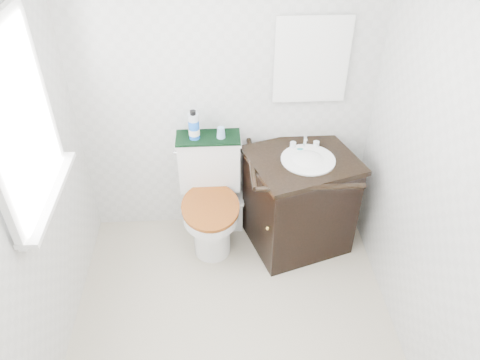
{
  "coord_description": "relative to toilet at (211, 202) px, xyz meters",
  "views": [
    {
      "loc": [
        -0.06,
        -1.85,
        2.75
      ],
      "look_at": [
        0.08,
        0.75,
        0.76
      ],
      "focal_mm": 35.0,
      "sensor_mm": 36.0,
      "label": 1
    }
  ],
  "objects": [
    {
      "name": "floor",
      "position": [
        0.14,
        -0.96,
        -0.39
      ],
      "size": [
        2.4,
        2.4,
        0.0
      ],
      "primitive_type": "plane",
      "color": "#BFB69A",
      "rests_on": "ground"
    },
    {
      "name": "wall_back",
      "position": [
        0.14,
        0.24,
        0.81
      ],
      "size": [
        2.4,
        0.0,
        2.4
      ],
      "primitive_type": "plane",
      "rotation": [
        1.57,
        0.0,
        0.0
      ],
      "color": "silver",
      "rests_on": "ground"
    },
    {
      "name": "wall_left",
      "position": [
        -0.96,
        -0.96,
        0.81
      ],
      "size": [
        0.0,
        2.4,
        2.4
      ],
      "primitive_type": "plane",
      "rotation": [
        1.57,
        0.0,
        1.57
      ],
      "color": "silver",
      "rests_on": "ground"
    },
    {
      "name": "wall_right",
      "position": [
        1.24,
        -0.96,
        0.81
      ],
      "size": [
        0.0,
        2.4,
        2.4
      ],
      "primitive_type": "plane",
      "rotation": [
        1.57,
        0.0,
        -1.57
      ],
      "color": "silver",
      "rests_on": "ground"
    },
    {
      "name": "window",
      "position": [
        -0.93,
        -0.71,
        1.16
      ],
      "size": [
        0.02,
        0.7,
        0.9
      ],
      "primitive_type": "cube",
      "color": "white",
      "rests_on": "wall_left"
    },
    {
      "name": "mirror",
      "position": [
        0.73,
        0.21,
        1.06
      ],
      "size": [
        0.5,
        0.02,
        0.6
      ],
      "primitive_type": "cube",
      "color": "silver",
      "rests_on": "wall_back"
    },
    {
      "name": "toilet",
      "position": [
        0.0,
        0.0,
        0.0
      ],
      "size": [
        0.49,
        0.66,
        0.89
      ],
      "color": "white",
      "rests_on": "floor"
    },
    {
      "name": "vanity",
      "position": [
        0.69,
        -0.06,
        0.05
      ],
      "size": [
        0.91,
        0.84,
        0.92
      ],
      "color": "black",
      "rests_on": "floor"
    },
    {
      "name": "trash_bin",
      "position": [
        0.15,
        0.14,
        -0.23
      ],
      "size": [
        0.22,
        0.18,
        0.31
      ],
      "color": "white",
      "rests_on": "floor"
    },
    {
      "name": "towel",
      "position": [
        -0.0,
        0.13,
        0.51
      ],
      "size": [
        0.48,
        0.22,
        0.02
      ],
      "primitive_type": "cube",
      "color": "black",
      "rests_on": "toilet"
    },
    {
      "name": "mouthwash_bottle",
      "position": [
        -0.1,
        0.11,
        0.63
      ],
      "size": [
        0.08,
        0.08,
        0.22
      ],
      "color": "blue",
      "rests_on": "towel"
    },
    {
      "name": "cup",
      "position": [
        0.1,
        0.11,
        0.56
      ],
      "size": [
        0.07,
        0.07,
        0.08
      ],
      "primitive_type": "cone",
      "color": "#89AFE0",
      "rests_on": "towel"
    },
    {
      "name": "soap_bar",
      "position": [
        0.68,
        0.04,
        0.44
      ],
      "size": [
        0.06,
        0.04,
        0.02
      ],
      "primitive_type": "ellipsoid",
      "color": "#1A797F",
      "rests_on": "vanity"
    }
  ]
}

